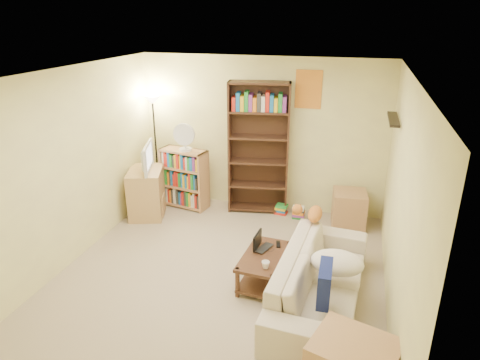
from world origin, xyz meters
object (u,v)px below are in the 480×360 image
object	(u,v)px
floor_lamp	(154,118)
side_table	(349,209)
sofa	(320,280)
short_bookshelf	(184,179)
coffee_table	(264,265)
tall_bookshelf	(259,146)
mug	(266,265)
tabby_cat	(312,213)
tv_stand	(147,193)
desk_fan	(184,137)
laptop	(267,249)
television	(144,157)

from	to	relation	value
floor_lamp	side_table	size ratio (longest dim) A/B	3.26
sofa	short_bookshelf	xyz separation A→B (m)	(-2.49, 2.07, 0.19)
coffee_table	short_bookshelf	distance (m)	2.57
floor_lamp	tall_bookshelf	bearing A→B (deg)	0.59
mug	tall_bookshelf	distance (m)	2.47
tabby_cat	tv_stand	world-z (taller)	tabby_cat
side_table	short_bookshelf	bearing A→B (deg)	179.94
tv_stand	desk_fan	size ratio (longest dim) A/B	1.68
laptop	desk_fan	size ratio (longest dim) A/B	0.71
coffee_table	desk_fan	size ratio (longest dim) A/B	1.96
tv_stand	desk_fan	bearing A→B (deg)	19.86
short_bookshelf	floor_lamp	distance (m)	1.14
tabby_cat	floor_lamp	size ratio (longest dim) A/B	0.27
tall_bookshelf	short_bookshelf	xyz separation A→B (m)	(-1.23, -0.18, -0.62)
desk_fan	sofa	bearing A→B (deg)	-39.74
television	tall_bookshelf	distance (m)	1.83
floor_lamp	short_bookshelf	bearing A→B (deg)	-16.12
mug	side_table	distance (m)	2.27
mug	television	size ratio (longest dim) A/B	0.14
coffee_table	sofa	bearing A→B (deg)	-14.87
mug	desk_fan	world-z (taller)	desk_fan
sofa	tabby_cat	bearing A→B (deg)	18.61
sofa	tall_bookshelf	distance (m)	2.70
short_bookshelf	side_table	xyz separation A→B (m)	(2.72, -0.00, -0.22)
coffee_table	floor_lamp	xyz separation A→B (m)	(-2.36, 1.99, 1.23)
mug	side_table	world-z (taller)	side_table
tabby_cat	television	world-z (taller)	television
mug	short_bookshelf	size ratio (longest dim) A/B	0.11
sofa	short_bookshelf	size ratio (longest dim) A/B	2.21
tabby_cat	short_bookshelf	distance (m)	2.58
laptop	tv_stand	bearing A→B (deg)	81.03
sofa	mug	xyz separation A→B (m)	(-0.62, -0.03, 0.11)
sofa	tv_stand	xyz separation A→B (m)	(-2.96, 1.60, 0.07)
tabby_cat	desk_fan	world-z (taller)	desk_fan
desk_fan	floor_lamp	world-z (taller)	floor_lamp
tabby_cat	television	size ratio (longest dim) A/B	0.68
sofa	short_bookshelf	distance (m)	3.24
tv_stand	short_bookshelf	world-z (taller)	short_bookshelf
laptop	side_table	distance (m)	1.94
side_table	tv_stand	bearing A→B (deg)	-171.73
television	short_bookshelf	bearing A→B (deg)	-63.95
coffee_table	television	distance (m)	2.74
coffee_table	television	size ratio (longest dim) A/B	1.22
laptop	tv_stand	world-z (taller)	tv_stand
tall_bookshelf	desk_fan	xyz separation A→B (m)	(-1.17, -0.23, 0.12)
mug	tall_bookshelf	world-z (taller)	tall_bookshelf
short_bookshelf	desk_fan	world-z (taller)	desk_fan
coffee_table	tall_bookshelf	world-z (taller)	tall_bookshelf
tall_bookshelf	laptop	bearing A→B (deg)	-82.37
television	tv_stand	bearing A→B (deg)	-0.00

